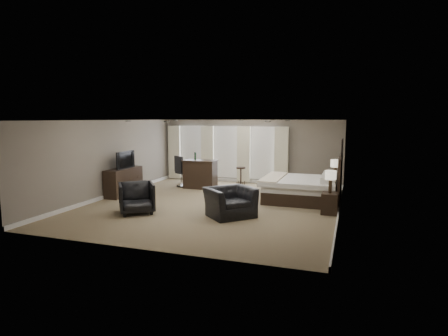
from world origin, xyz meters
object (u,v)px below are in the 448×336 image
(bar_stool_left, at_px, (185,172))
(bar_stool_right, at_px, (241,177))
(nightstand_near, at_px, (330,203))
(armchair_far, at_px, (137,196))
(lamp_far, at_px, (335,169))
(desk_chair, at_px, (185,171))
(nightstand_far, at_px, (334,186))
(lamp_near, at_px, (330,182))
(armchair_near, at_px, (230,197))
(dresser, at_px, (124,182))
(bed, at_px, (304,178))
(bar_counter, at_px, (200,174))
(tv, at_px, (123,166))

(bar_stool_left, relative_size, bar_stool_right, 1.07)
(nightstand_near, xyz_separation_m, armchair_far, (-5.15, -1.69, 0.18))
(nightstand_near, relative_size, lamp_far, 0.88)
(nightstand_near, bearing_deg, desk_chair, 155.77)
(nightstand_far, bearing_deg, desk_chair, -176.29)
(desk_chair, bearing_deg, lamp_near, -169.33)
(lamp_near, distance_m, armchair_near, 2.84)
(nightstand_near, relative_size, armchair_far, 0.61)
(dresser, bearing_deg, bar_stool_right, 40.85)
(lamp_near, height_order, armchair_far, lamp_near)
(lamp_far, height_order, armchair_near, lamp_far)
(bar_stool_left, bearing_deg, nightstand_near, -30.00)
(bar_stool_right, bearing_deg, lamp_far, -5.48)
(nightstand_far, distance_m, armchair_near, 4.82)
(nightstand_far, xyz_separation_m, dresser, (-6.92, -2.58, 0.20))
(dresser, bearing_deg, nightstand_near, -2.66)
(bed, distance_m, desk_chair, 4.87)
(nightstand_near, bearing_deg, dresser, 177.34)
(bed, relative_size, lamp_far, 3.55)
(nightstand_near, bearing_deg, armchair_far, -161.83)
(lamp_near, distance_m, lamp_far, 2.90)
(bed, distance_m, nightstand_near, 1.76)
(bar_counter, height_order, bar_stool_left, bar_counter)
(armchair_near, bearing_deg, tv, 115.19)
(armchair_far, relative_size, bar_stool_right, 1.24)
(nightstand_near, bearing_deg, bar_stool_left, 150.00)
(nightstand_far, bearing_deg, tv, -159.56)
(bar_stool_left, bearing_deg, tv, -105.08)
(bed, bearing_deg, dresser, -169.39)
(nightstand_near, relative_size, dresser, 0.36)
(nightstand_near, height_order, desk_chair, desk_chair)
(lamp_near, xyz_separation_m, lamp_far, (0.00, 2.90, -0.02))
(bar_stool_right, bearing_deg, armchair_near, -77.34)
(dresser, bearing_deg, armchair_near, -18.93)
(desk_chair, bearing_deg, armchair_far, 131.39)
(bar_counter, xyz_separation_m, desk_chair, (-0.73, 0.15, 0.06))
(nightstand_near, relative_size, nightstand_far, 1.06)
(armchair_far, relative_size, bar_counter, 0.77)
(tv, bearing_deg, nightstand_near, -92.66)
(bar_stool_left, bearing_deg, armchair_far, -80.04)
(armchair_far, relative_size, bar_stool_left, 1.16)
(tv, bearing_deg, bar_stool_left, -15.08)
(bed, height_order, desk_chair, bed)
(nightstand_near, distance_m, bar_counter, 5.46)
(bed, distance_m, bar_counter, 4.13)
(bed, height_order, lamp_near, bed)
(bed, xyz_separation_m, bar_stool_left, (-5.17, 2.05, -0.34))
(nightstand_near, bearing_deg, nightstand_far, 90.00)
(armchair_near, bearing_deg, dresser, 115.19)
(dresser, bearing_deg, lamp_far, 20.44)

